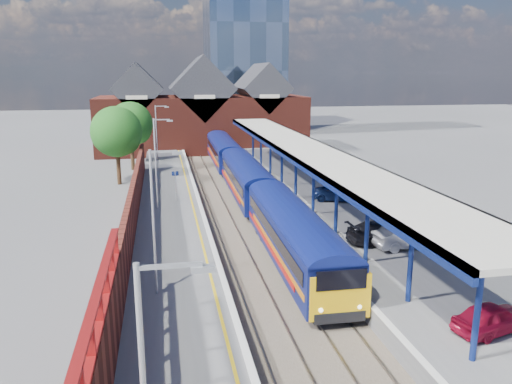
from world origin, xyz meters
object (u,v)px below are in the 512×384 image
lamp_post_c (157,158)px  platform_sign (175,181)px  parked_car_red (493,317)px  parked_car_silver (408,235)px  train (234,162)px  lamp_post_b (156,214)px  parked_car_dark (385,232)px  parked_car_blue (340,193)px  lamp_post_d (158,133)px

lamp_post_c → platform_sign: lamp_post_c is taller
lamp_post_c → platform_sign: (1.36, 2.00, -2.30)m
platform_sign → parked_car_red: 27.07m
lamp_post_c → parked_car_silver: bearing=-39.2°
parked_car_red → platform_sign: bearing=11.5°
parked_car_red → train: bearing=-6.0°
train → parked_car_silver: size_ratio=14.47×
parked_car_silver → platform_sign: bearing=36.3°
lamp_post_b → parked_car_dark: (13.82, 4.90, -3.30)m
train → parked_car_red: bearing=-81.1°
lamp_post_c → parked_car_silver: (14.86, -12.14, -3.24)m
parked_car_silver → parked_car_blue: parked_car_silver is taller
platform_sign → parked_car_silver: (13.50, -14.14, -0.94)m
parked_car_silver → lamp_post_d: bearing=20.5°
platform_sign → parked_car_silver: 19.57m
lamp_post_c → lamp_post_b: bearing=-90.0°
parked_car_red → parked_car_blue: 21.83m
platform_sign → parked_car_dark: 18.11m
parked_car_red → lamp_post_c: bearing=16.2°
lamp_post_c → parked_car_dark: (13.82, -11.10, -3.30)m
lamp_post_d → platform_sign: lamp_post_d is taller
platform_sign → lamp_post_d: bearing=95.6°
lamp_post_b → parked_car_blue: lamp_post_b is taller
parked_car_blue → lamp_post_c: bearing=108.1°
parked_car_red → parked_car_dark: parked_car_dark is taller
lamp_post_c → platform_sign: 3.34m
lamp_post_b → parked_car_silver: bearing=14.6°
lamp_post_d → train: bearing=-18.9°
parked_car_dark → parked_car_silver: bearing=-136.8°
lamp_post_c → parked_car_silver: 19.46m
lamp_post_c → platform_sign: bearing=55.7°
lamp_post_d → parked_car_silver: bearing=-62.2°
parked_car_blue → train: bearing=46.6°
lamp_post_c → parked_car_silver: size_ratio=1.54×
train → lamp_post_b: bearing=-105.0°
parked_car_silver → parked_car_dark: parked_car_silver is taller
train → parked_car_blue: train is taller
train → parked_car_dark: bearing=-76.3°
train → parked_car_red: train is taller
parked_car_blue → lamp_post_b: bearing=156.3°
parked_car_red → parked_car_dark: bearing=-17.0°
lamp_post_c → parked_car_red: size_ratio=1.93×
train → parked_car_dark: 25.14m
lamp_post_b → platform_sign: lamp_post_b is taller
train → parked_car_silver: train is taller
lamp_post_c → lamp_post_d: size_ratio=1.00×
lamp_post_d → parked_car_blue: bearing=-48.0°
lamp_post_b → lamp_post_c: bearing=90.0°
lamp_post_c → lamp_post_d: same height
parked_car_red → parked_car_dark: (0.41, 11.12, 0.08)m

